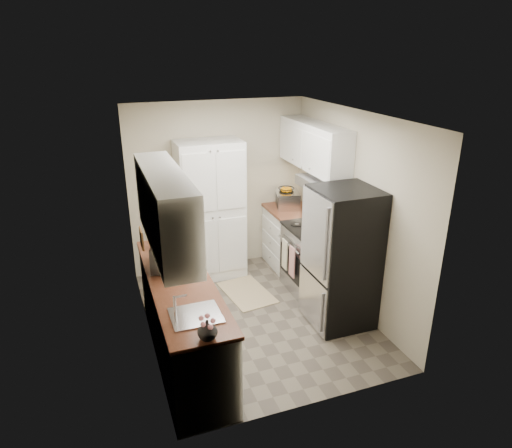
% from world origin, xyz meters
% --- Properties ---
extents(ground, '(3.20, 3.20, 0.00)m').
position_xyz_m(ground, '(0.00, 0.00, 0.00)').
color(ground, '#665B4C').
rests_on(ground, ground).
extents(room_shell, '(2.64, 3.24, 2.52)m').
position_xyz_m(room_shell, '(-0.02, -0.01, 1.63)').
color(room_shell, beige).
rests_on(room_shell, ground).
extents(pantry_cabinet, '(0.90, 0.55, 2.00)m').
position_xyz_m(pantry_cabinet, '(-0.20, 1.32, 1.00)').
color(pantry_cabinet, white).
rests_on(pantry_cabinet, ground).
extents(base_cabinet_left, '(0.60, 2.30, 0.88)m').
position_xyz_m(base_cabinet_left, '(-0.99, -0.43, 0.44)').
color(base_cabinet_left, white).
rests_on(base_cabinet_left, ground).
extents(countertop_left, '(0.63, 2.33, 0.04)m').
position_xyz_m(countertop_left, '(-0.99, -0.43, 0.90)').
color(countertop_left, brown).
rests_on(countertop_left, base_cabinet_left).
extents(base_cabinet_right, '(0.60, 0.80, 0.88)m').
position_xyz_m(base_cabinet_right, '(0.99, 1.19, 0.44)').
color(base_cabinet_right, white).
rests_on(base_cabinet_right, ground).
extents(countertop_right, '(0.63, 0.83, 0.04)m').
position_xyz_m(countertop_right, '(0.99, 1.19, 0.90)').
color(countertop_right, brown).
rests_on(countertop_right, base_cabinet_right).
extents(electric_range, '(0.71, 0.78, 1.13)m').
position_xyz_m(electric_range, '(0.97, 0.39, 0.48)').
color(electric_range, '#B7B7BC').
rests_on(electric_range, ground).
extents(refrigerator, '(0.70, 0.72, 1.70)m').
position_xyz_m(refrigerator, '(0.94, -0.41, 0.85)').
color(refrigerator, '#B7B7BC').
rests_on(refrigerator, ground).
extents(microwave, '(0.52, 0.62, 0.29)m').
position_xyz_m(microwave, '(-1.01, -0.06, 1.07)').
color(microwave, '#AEAEB4').
rests_on(microwave, countertop_left).
extents(wine_bottle, '(0.07, 0.07, 0.26)m').
position_xyz_m(wine_bottle, '(-1.13, 0.46, 1.05)').
color(wine_bottle, black).
rests_on(wine_bottle, countertop_left).
extents(flower_vase, '(0.21, 0.21, 0.18)m').
position_xyz_m(flower_vase, '(-0.97, -1.52, 1.01)').
color(flower_vase, white).
rests_on(flower_vase, countertop_left).
extents(cutting_board, '(0.04, 0.23, 0.28)m').
position_xyz_m(cutting_board, '(-0.93, 0.59, 1.06)').
color(cutting_board, '#4B8934').
rests_on(cutting_board, countertop_left).
extents(toaster_oven, '(0.44, 0.50, 0.24)m').
position_xyz_m(toaster_oven, '(0.98, 1.30, 1.04)').
color(toaster_oven, silver).
rests_on(toaster_oven, countertop_right).
extents(fruit_basket, '(0.31, 0.31, 0.10)m').
position_xyz_m(fruit_basket, '(0.95, 1.29, 1.21)').
color(fruit_basket, '#FF9805').
rests_on(fruit_basket, toaster_oven).
extents(kitchen_mat, '(0.66, 0.94, 0.01)m').
position_xyz_m(kitchen_mat, '(0.09, 0.59, 0.01)').
color(kitchen_mat, tan).
rests_on(kitchen_mat, ground).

